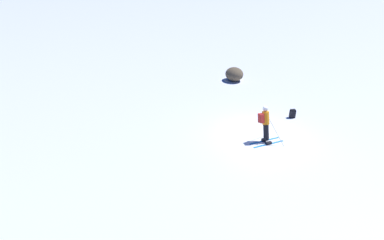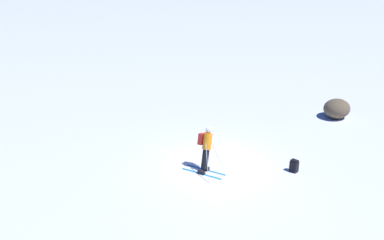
% 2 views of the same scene
% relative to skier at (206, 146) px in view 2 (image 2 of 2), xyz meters
% --- Properties ---
extents(ground_plane, '(300.00, 300.00, 0.00)m').
position_rel_skier_xyz_m(ground_plane, '(0.57, -0.07, -1.00)').
color(ground_plane, white).
extents(skier, '(1.27, 1.75, 1.82)m').
position_rel_skier_xyz_m(skier, '(0.00, 0.00, 0.00)').
color(skier, '#1E7AC6').
rests_on(skier, ground).
extents(spare_backpack, '(0.25, 0.32, 0.50)m').
position_rel_skier_xyz_m(spare_backpack, '(2.08, -2.73, -0.76)').
color(spare_backpack, black).
rests_on(spare_backpack, ground).
extents(exposed_boulder_0, '(1.57, 1.33, 1.02)m').
position_rel_skier_xyz_m(exposed_boulder_0, '(9.09, -1.76, -0.49)').
color(exposed_boulder_0, brown).
rests_on(exposed_boulder_0, ground).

